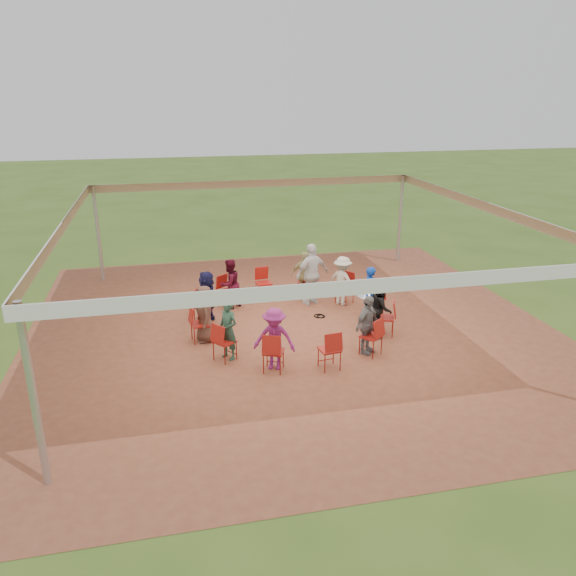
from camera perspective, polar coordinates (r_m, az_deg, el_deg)
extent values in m
plane|color=#3C5A1C|center=(14.29, 0.38, -4.10)|extent=(80.00, 80.00, 0.00)
plane|color=brown|center=(14.29, 0.38, -4.08)|extent=(13.00, 13.00, 0.00)
cylinder|color=#B2B2B7|center=(9.07, -24.43, -10.13)|extent=(0.12, 0.12, 3.00)
cylinder|color=#B2B2B7|center=(18.37, -18.73, 5.16)|extent=(0.12, 0.12, 3.00)
cylinder|color=#B2B2B7|center=(19.92, 11.32, 6.86)|extent=(0.12, 0.12, 3.00)
plane|color=silver|center=(13.38, 0.41, 7.76)|extent=(10.30, 10.30, 0.00)
cube|color=white|center=(8.65, 8.11, 0.14)|extent=(10.30, 0.03, 0.24)
cube|color=white|center=(18.38, -3.27, 10.55)|extent=(10.30, 0.03, 0.24)
cube|color=white|center=(13.26, -21.94, 5.71)|extent=(0.03, 10.30, 0.24)
cube|color=white|center=(15.39, 19.63, 7.73)|extent=(0.03, 10.30, 0.24)
imported|color=#0B36A2|center=(14.90, 8.40, -0.42)|extent=(0.39, 0.55, 1.39)
imported|color=beige|center=(15.70, 5.55, 0.74)|extent=(0.90, 0.98, 1.39)
imported|color=tan|center=(16.09, 1.72, 1.30)|extent=(0.91, 0.70, 1.39)
imported|color=#460A1A|center=(15.45, -5.94, 0.42)|extent=(0.77, 0.72, 1.39)
imported|color=#17173F|center=(14.54, -8.24, -0.91)|extent=(0.94, 1.38, 1.39)
imported|color=#503126|center=(13.47, -8.48, -2.60)|extent=(0.46, 0.72, 1.39)
imported|color=#264937|center=(12.53, -6.10, -4.23)|extent=(0.57, 0.61, 1.39)
imported|color=#842066|center=(12.02, -1.39, -5.18)|extent=(1.00, 0.76, 1.39)
imported|color=slate|center=(12.83, 8.03, -3.73)|extent=(0.90, 0.83, 1.39)
imported|color=black|center=(13.86, 9.45, -2.02)|extent=(0.62, 0.77, 1.39)
imported|color=silver|center=(15.63, 2.45, 1.42)|extent=(1.14, 0.84, 1.75)
torus|color=black|center=(15.02, 3.18, -2.84)|extent=(0.35, 0.35, 0.03)
torus|color=black|center=(15.00, 3.37, -2.89)|extent=(0.28, 0.28, 0.03)
cube|color=#B7B7BC|center=(14.83, 7.63, -0.90)|extent=(0.27, 0.36, 0.02)
cube|color=#B7B7BC|center=(14.85, 8.04, -0.42)|extent=(0.12, 0.34, 0.22)
cube|color=#CCE0FF|center=(14.84, 8.02, -0.43)|extent=(0.09, 0.30, 0.18)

